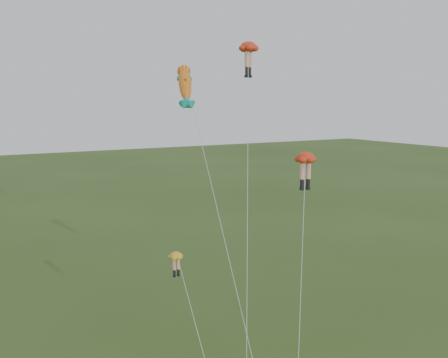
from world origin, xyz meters
TOP-DOWN VIEW (x-y plane):
  - legs_kite_red_high at (3.40, 7.82)m, footprint 7.23×10.78m
  - legs_kite_red_mid at (4.28, 2.43)m, footprint 4.89×5.60m
  - legs_kite_yellow at (-3.18, 5.55)m, footprint 1.51×8.20m
  - fish_kite at (-2.01, 6.63)m, footprint 1.95×9.04m

SIDE VIEW (x-z plane):
  - legs_kite_yellow at x=-3.18m, z-range 3.03..10.48m
  - legs_kite_red_mid at x=4.28m, z-range 6.12..19.84m
  - fish_kite at x=-2.01m, z-range 8.19..27.58m
  - legs_kite_red_high at x=3.40m, z-range 9.58..30.54m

